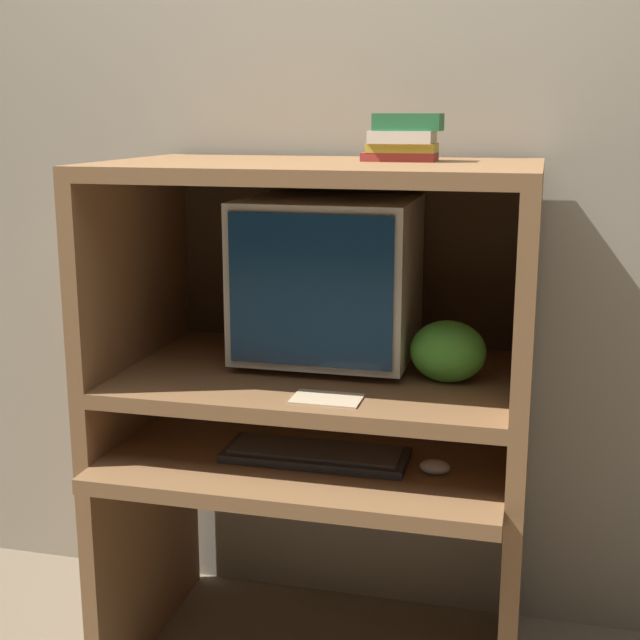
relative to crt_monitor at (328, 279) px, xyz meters
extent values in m
cube|color=gray|center=(0.00, 0.30, 0.28)|extent=(6.00, 0.06, 2.60)
cube|color=brown|center=(-0.49, -0.08, -0.71)|extent=(0.04, 0.64, 0.63)
cube|color=brown|center=(0.49, -0.08, -0.71)|extent=(0.04, 0.64, 0.63)
cube|color=brown|center=(0.00, -0.24, -0.41)|extent=(0.94, 0.47, 0.04)
cube|color=brown|center=(-0.49, -0.08, -0.30)|extent=(0.04, 0.64, 0.18)
cube|color=brown|center=(0.49, -0.08, -0.30)|extent=(0.04, 0.64, 0.18)
cube|color=brown|center=(0.00, -0.08, -0.23)|extent=(0.94, 0.64, 0.04)
cube|color=brown|center=(-0.49, -0.08, 0.04)|extent=(0.04, 0.64, 0.51)
cube|color=brown|center=(0.49, -0.08, 0.04)|extent=(0.04, 0.64, 0.51)
cube|color=brown|center=(0.00, -0.08, 0.28)|extent=(0.94, 0.64, 0.04)
cube|color=#48321E|center=(0.00, 0.23, 0.04)|extent=(0.94, 0.01, 0.51)
cylinder|color=beige|center=(0.00, 0.00, -0.20)|extent=(0.20, 0.20, 0.02)
cube|color=beige|center=(0.00, 0.00, 0.00)|extent=(0.43, 0.36, 0.39)
cube|color=navy|center=(0.00, -0.18, 0.00)|extent=(0.39, 0.01, 0.36)
cube|color=#2D2D30|center=(0.03, -0.23, -0.38)|extent=(0.43, 0.16, 0.02)
cube|color=#474749|center=(0.03, -0.23, -0.37)|extent=(0.40, 0.13, 0.01)
ellipsoid|color=#B7B7B7|center=(0.31, -0.25, -0.37)|extent=(0.07, 0.05, 0.03)
ellipsoid|color=green|center=(0.31, -0.10, -0.14)|extent=(0.18, 0.13, 0.15)
cube|color=maroon|center=(0.18, -0.01, 0.30)|extent=(0.17, 0.10, 0.02)
cube|color=gold|center=(0.18, -0.01, 0.32)|extent=(0.16, 0.11, 0.02)
cube|color=beige|center=(0.18, -0.01, 0.35)|extent=(0.15, 0.13, 0.03)
cube|color=#236638|center=(0.20, -0.01, 0.38)|extent=(0.16, 0.10, 0.04)
cube|color=#CCB28C|center=(0.07, -0.31, -0.21)|extent=(0.15, 0.10, 0.00)
camera|label=1|loc=(0.52, -2.13, 0.40)|focal=50.00mm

